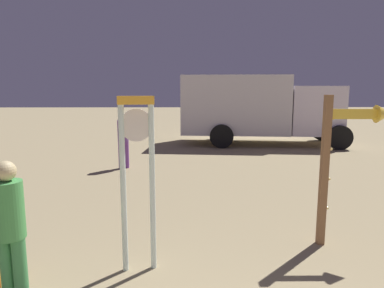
{
  "coord_description": "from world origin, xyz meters",
  "views": [
    {
      "loc": [
        -0.59,
        -1.24,
        2.27
      ],
      "look_at": [
        -0.47,
        5.41,
        1.2
      ],
      "focal_mm": 32.73,
      "sensor_mm": 36.0,
      "label": 1
    }
  ],
  "objects": [
    {
      "name": "person_near_clock",
      "position": [
        -2.38,
        2.17,
        0.87
      ],
      "size": [
        0.3,
        0.3,
        1.56
      ],
      "color": "#3F8C4C",
      "rests_on": "ground_plane"
    },
    {
      "name": "standing_clock",
      "position": [
        -1.18,
        2.91,
        1.33
      ],
      "size": [
        0.44,
        0.15,
        2.18
      ],
      "color": "white",
      "rests_on": "ground_plane"
    },
    {
      "name": "person_distant",
      "position": [
        -2.36,
        8.56,
        0.88
      ],
      "size": [
        0.3,
        0.3,
        1.58
      ],
      "color": "#7B429C",
      "rests_on": "ground_plane"
    },
    {
      "name": "box_truck_near",
      "position": [
        2.25,
        12.9,
        1.52
      ],
      "size": [
        6.6,
        3.05,
        2.75
      ],
      "color": "silver",
      "rests_on": "ground_plane"
    },
    {
      "name": "arrow_sign",
      "position": [
        1.7,
        3.58,
        1.47
      ],
      "size": [
        0.95,
        0.25,
        2.18
      ],
      "color": "#8C613D",
      "rests_on": "ground_plane"
    }
  ]
}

